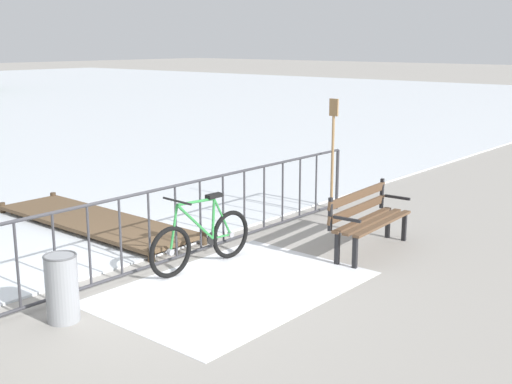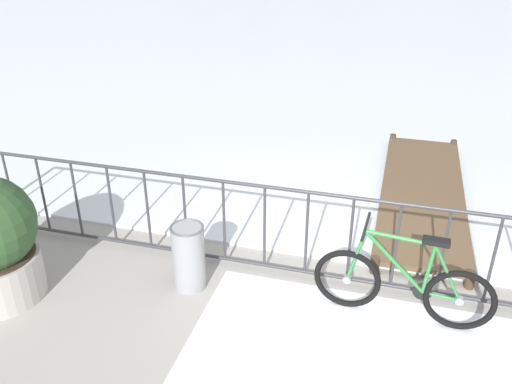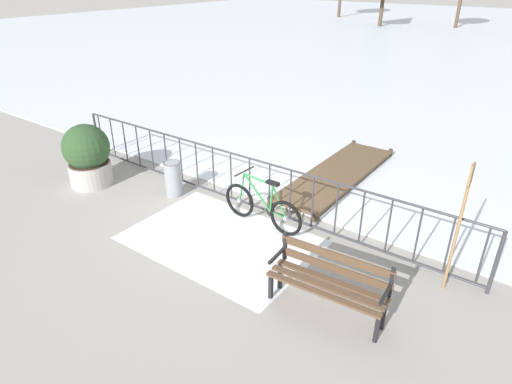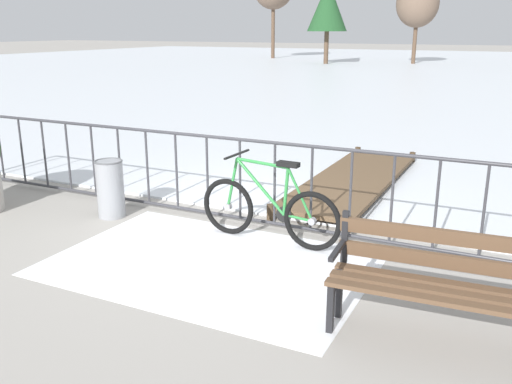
{
  "view_description": "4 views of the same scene",
  "coord_description": "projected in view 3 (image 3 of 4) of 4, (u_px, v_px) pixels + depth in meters",
  "views": [
    {
      "loc": [
        -4.99,
        -6.21,
        2.88
      ],
      "look_at": [
        1.3,
        -0.86,
        0.99
      ],
      "focal_mm": 46.23,
      "sensor_mm": 36.0,
      "label": 1
    },
    {
      "loc": [
        0.55,
        -4.69,
        3.49
      ],
      "look_at": [
        -0.79,
        0.03,
        0.96
      ],
      "focal_mm": 37.28,
      "sensor_mm": 36.0,
      "label": 2
    },
    {
      "loc": [
        4.7,
        -5.94,
        4.17
      ],
      "look_at": [
        0.7,
        -0.45,
        0.68
      ],
      "focal_mm": 30.55,
      "sensor_mm": 36.0,
      "label": 3
    },
    {
      "loc": [
        3.22,
        -5.66,
        2.31
      ],
      "look_at": [
        0.77,
        -0.68,
        0.66
      ],
      "focal_mm": 38.92,
      "sensor_mm": 36.0,
      "label": 4
    }
  ],
  "objects": [
    {
      "name": "ground_plane",
      "position": [
        241.0,
        205.0,
        8.63
      ],
      "size": [
        160.0,
        160.0,
        0.0
      ],
      "primitive_type": "plane",
      "color": "#9E9991"
    },
    {
      "name": "frozen_pond",
      "position": [
        501.0,
        39.0,
        29.05
      ],
      "size": [
        80.0,
        56.0,
        0.03
      ],
      "primitive_type": "cube",
      "color": "silver",
      "rests_on": "ground"
    },
    {
      "name": "snow_patch",
      "position": [
        221.0,
        240.0,
        7.5
      ],
      "size": [
        3.18,
        2.16,
        0.01
      ],
      "primitive_type": "cube",
      "color": "white",
      "rests_on": "ground"
    },
    {
      "name": "railing_fence",
      "position": [
        240.0,
        179.0,
        8.38
      ],
      "size": [
        9.06,
        0.06,
        1.07
      ],
      "color": "#38383D",
      "rests_on": "ground"
    },
    {
      "name": "bicycle_near_railing",
      "position": [
        262.0,
        207.0,
        7.78
      ],
      "size": [
        1.71,
        0.52,
        0.97
      ],
      "color": "black",
      "rests_on": "ground"
    },
    {
      "name": "park_bench",
      "position": [
        329.0,
        278.0,
        5.77
      ],
      "size": [
        1.63,
        0.58,
        0.89
      ],
      "color": "brown",
      "rests_on": "ground"
    },
    {
      "name": "planter_with_shrub",
      "position": [
        87.0,
        155.0,
        9.18
      ],
      "size": [
        0.97,
        0.97,
        1.33
      ],
      "color": "#ADA8A0",
      "rests_on": "ground"
    },
    {
      "name": "trash_bin",
      "position": [
        173.0,
        178.0,
        8.84
      ],
      "size": [
        0.35,
        0.35,
        0.73
      ],
      "color": "gray",
      "rests_on": "ground"
    },
    {
      "name": "oar_upright",
      "position": [
        460.0,
        221.0,
        5.86
      ],
      "size": [
        0.04,
        0.16,
        1.98
      ],
      "color": "#937047",
      "rests_on": "ground"
    },
    {
      "name": "wooden_dock",
      "position": [
        337.0,
        174.0,
        9.66
      ],
      "size": [
        1.1,
        3.94,
        0.2
      ],
      "color": "brown",
      "rests_on": "ground"
    }
  ]
}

